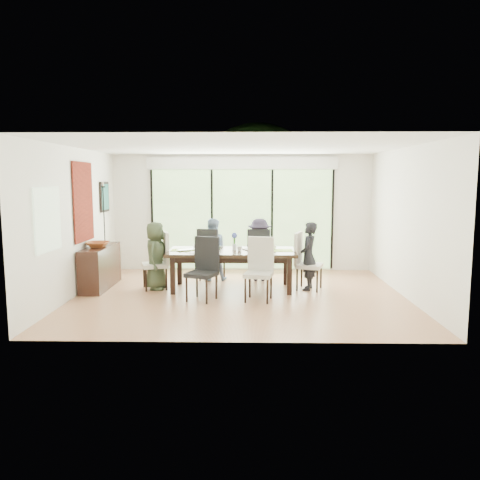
{
  "coord_description": "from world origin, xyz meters",
  "views": [
    {
      "loc": [
        0.18,
        -8.4,
        2.11
      ],
      "look_at": [
        0.0,
        0.25,
        1.0
      ],
      "focal_mm": 35.0,
      "sensor_mm": 36.0,
      "label": 1
    }
  ],
  "objects_px": {
    "chair_left_end": "(155,260)",
    "person_right_end": "(309,256)",
    "chair_right_end": "(309,261)",
    "chair_near_left": "(201,269)",
    "person_far_left": "(212,249)",
    "person_far_right": "(259,250)",
    "person_left_end": "(156,256)",
    "chair_near_right": "(258,269)",
    "vase": "(234,247)",
    "bowl": "(98,245)",
    "table_top": "(232,252)",
    "cup_c": "(273,247)",
    "chair_far_left": "(212,254)",
    "sideboard": "(100,267)",
    "laptop": "(187,250)",
    "cup_b": "(239,249)",
    "cup_a": "(196,247)",
    "chair_far_right": "(259,254)"
  },
  "relations": [
    {
      "from": "chair_near_left",
      "to": "vase",
      "type": "height_order",
      "value": "chair_near_left"
    },
    {
      "from": "person_right_end",
      "to": "sideboard",
      "type": "distance_m",
      "value": 4.08
    },
    {
      "from": "chair_left_end",
      "to": "laptop",
      "type": "distance_m",
      "value": 0.69
    },
    {
      "from": "chair_right_end",
      "to": "person_far_left",
      "type": "relative_size",
      "value": 0.85
    },
    {
      "from": "person_far_left",
      "to": "bowl",
      "type": "xyz_separation_m",
      "value": [
        -2.15,
        -0.84,
        0.22
      ]
    },
    {
      "from": "chair_far_left",
      "to": "person_far_left",
      "type": "xyz_separation_m",
      "value": [
        0.0,
        -0.02,
        0.1
      ]
    },
    {
      "from": "laptop",
      "to": "chair_left_end",
      "type": "bearing_deg",
      "value": 138.32
    },
    {
      "from": "chair_right_end",
      "to": "chair_near_right",
      "type": "relative_size",
      "value": 1.0
    },
    {
      "from": "cup_a",
      "to": "cup_b",
      "type": "xyz_separation_m",
      "value": [
        0.85,
        -0.25,
        -0.0
      ]
    },
    {
      "from": "chair_near_right",
      "to": "person_left_end",
      "type": "distance_m",
      "value": 2.16
    },
    {
      "from": "person_right_end",
      "to": "sideboard",
      "type": "bearing_deg",
      "value": -77.16
    },
    {
      "from": "bowl",
      "to": "person_right_end",
      "type": "bearing_deg",
      "value": 0.2
    },
    {
      "from": "cup_b",
      "to": "sideboard",
      "type": "relative_size",
      "value": 0.07
    },
    {
      "from": "table_top",
      "to": "cup_c",
      "type": "relative_size",
      "value": 19.35
    },
    {
      "from": "chair_far_left",
      "to": "cup_a",
      "type": "bearing_deg",
      "value": 90.5
    },
    {
      "from": "table_top",
      "to": "bowl",
      "type": "relative_size",
      "value": 5.64
    },
    {
      "from": "cup_b",
      "to": "chair_right_end",
      "type": "bearing_deg",
      "value": 4.24
    },
    {
      "from": "chair_right_end",
      "to": "cup_c",
      "type": "bearing_deg",
      "value": 100.98
    },
    {
      "from": "person_right_end",
      "to": "chair_left_end",
      "type": "bearing_deg",
      "value": -75.96
    },
    {
      "from": "chair_left_end",
      "to": "person_right_end",
      "type": "distance_m",
      "value": 2.98
    },
    {
      "from": "chair_right_end",
      "to": "person_left_end",
      "type": "relative_size",
      "value": 0.85
    },
    {
      "from": "chair_near_left",
      "to": "vase",
      "type": "bearing_deg",
      "value": 80.4
    },
    {
      "from": "chair_far_right",
      "to": "cup_c",
      "type": "bearing_deg",
      "value": 113.19
    },
    {
      "from": "chair_right_end",
      "to": "chair_near_left",
      "type": "xyz_separation_m",
      "value": [
        -2.0,
        -0.87,
        0.0
      ]
    },
    {
      "from": "chair_near_left",
      "to": "vase",
      "type": "distance_m",
      "value": 1.1
    },
    {
      "from": "chair_near_left",
      "to": "cup_b",
      "type": "bearing_deg",
      "value": 71.1
    },
    {
      "from": "chair_far_left",
      "to": "person_far_left",
      "type": "relative_size",
      "value": 0.85
    },
    {
      "from": "cup_a",
      "to": "chair_far_left",
      "type": "bearing_deg",
      "value": 70.35
    },
    {
      "from": "table_top",
      "to": "cup_b",
      "type": "relative_size",
      "value": 24.0
    },
    {
      "from": "person_far_left",
      "to": "chair_near_left",
      "type": "bearing_deg",
      "value": 84.5
    },
    {
      "from": "cup_a",
      "to": "cup_c",
      "type": "bearing_deg",
      "value": -1.91
    },
    {
      "from": "person_left_end",
      "to": "laptop",
      "type": "bearing_deg",
      "value": -95.1
    },
    {
      "from": "chair_right_end",
      "to": "cup_b",
      "type": "height_order",
      "value": "chair_right_end"
    },
    {
      "from": "cup_c",
      "to": "laptop",
      "type": "bearing_deg",
      "value": -173.09
    },
    {
      "from": "cup_c",
      "to": "sideboard",
      "type": "relative_size",
      "value": 0.09
    },
    {
      "from": "chair_left_end",
      "to": "chair_near_left",
      "type": "distance_m",
      "value": 1.33
    },
    {
      "from": "person_far_left",
      "to": "bowl",
      "type": "bearing_deg",
      "value": 17.67
    },
    {
      "from": "laptop",
      "to": "table_top",
      "type": "bearing_deg",
      "value": -26.22
    },
    {
      "from": "chair_far_left",
      "to": "laptop",
      "type": "bearing_deg",
      "value": 87.32
    },
    {
      "from": "person_right_end",
      "to": "cup_c",
      "type": "distance_m",
      "value": 0.7
    },
    {
      "from": "table_top",
      "to": "chair_left_end",
      "type": "relative_size",
      "value": 2.18
    },
    {
      "from": "chair_near_left",
      "to": "person_far_right",
      "type": "distance_m",
      "value": 2.0
    },
    {
      "from": "chair_near_right",
      "to": "person_left_end",
      "type": "height_order",
      "value": "person_left_end"
    },
    {
      "from": "cup_a",
      "to": "cup_b",
      "type": "relative_size",
      "value": 1.24
    },
    {
      "from": "sideboard",
      "to": "chair_near_right",
      "type": "bearing_deg",
      "value": -17.15
    },
    {
      "from": "vase",
      "to": "bowl",
      "type": "height_order",
      "value": "bowl"
    },
    {
      "from": "person_far_left",
      "to": "person_far_right",
      "type": "distance_m",
      "value": 1.0
    },
    {
      "from": "bowl",
      "to": "laptop",
      "type": "bearing_deg",
      "value": -2.8
    },
    {
      "from": "chair_far_left",
      "to": "sideboard",
      "type": "height_order",
      "value": "chair_far_left"
    },
    {
      "from": "table_top",
      "to": "cup_a",
      "type": "distance_m",
      "value": 0.72
    }
  ]
}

